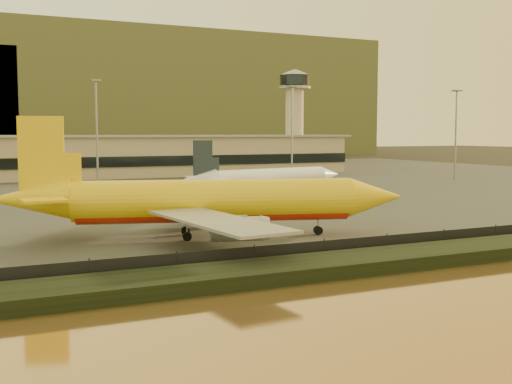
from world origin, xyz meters
The scene contains 11 objects.
ground centered at (0.00, 0.00, 0.00)m, with size 900.00×900.00×0.00m, color black.
embankment centered at (0.00, -17.00, 0.70)m, with size 320.00×7.00×1.40m, color black.
tarmac centered at (0.00, 95.00, 0.10)m, with size 320.00×220.00×0.20m, color #2D2D2D.
perimeter_fence centered at (0.00, -13.00, 1.30)m, with size 300.00×0.05×2.20m, color black.
terminal_building centered at (-14.52, 125.55, 6.25)m, with size 202.00×25.00×12.60m.
control_tower centered at (70.00, 131.00, 21.66)m, with size 11.20×11.20×35.50m.
apron_light_masts centered at (15.00, 75.00, 15.70)m, with size 152.20×12.20×25.40m.
dhl_cargo_jet centered at (-11.26, 6.65, 4.78)m, with size 50.48×48.24×15.35m.
white_narrowbody_jet centered at (20.37, 52.88, 3.73)m, with size 41.02×39.47×11.84m.
gse_vehicle_yellow centered at (14.46, 31.28, 1.11)m, with size 4.03×1.81×1.81m, color #E2B20B.
gse_vehicle_white centered at (-9.34, 33.16, 1.05)m, with size 3.76×1.69×1.69m, color silver.
Camera 1 is at (-40.62, -69.15, 13.54)m, focal length 45.00 mm.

